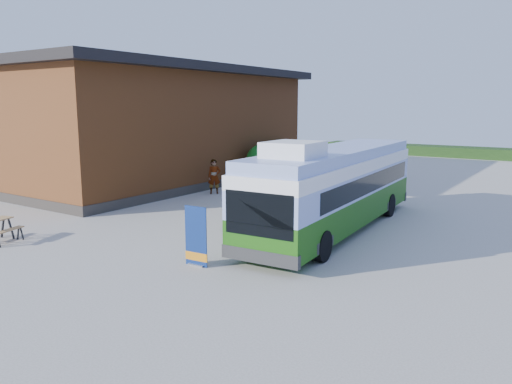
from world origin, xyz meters
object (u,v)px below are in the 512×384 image
Objects in this scene: banner at (196,242)px; person_b at (244,176)px; slurry_tanker at (272,158)px; bus at (335,186)px; person_a at (214,177)px.

person_b is at bearing 115.70° from banner.
slurry_tanker is at bearing -145.19° from person_b.
bus is 10.27m from person_a.
bus reaches higher than banner.
banner is 13.18m from person_a.
banner is at bearing 51.33° from person_b.
person_a is (-7.76, 10.65, 0.21)m from banner.
person_b is 0.26× the size of slurry_tanker.
person_a is 6.83m from slurry_tanker.
slurry_tanker is at bearing 128.78° from bus.
slurry_tanker is (-1.10, 4.92, 0.60)m from person_b.
person_b is (0.76, 1.89, -0.12)m from person_a.
banner is at bearing -107.52° from bus.
person_a is at bearing 0.23° from person_b.
person_a is 2.04m from person_b.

